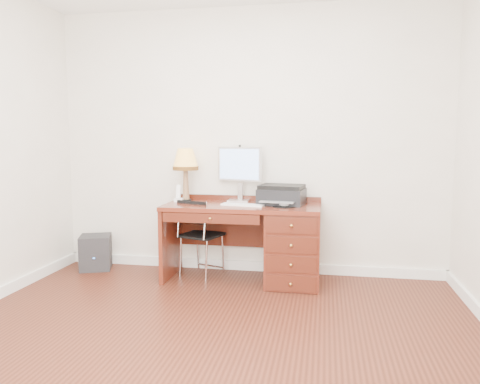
% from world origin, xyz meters
% --- Properties ---
extents(ground, '(4.00, 4.00, 0.00)m').
position_xyz_m(ground, '(0.00, 0.00, 0.00)').
color(ground, '#38160C').
rests_on(ground, ground).
extents(room_shell, '(4.00, 4.00, 4.00)m').
position_xyz_m(room_shell, '(0.00, 0.63, 0.05)').
color(room_shell, silver).
rests_on(room_shell, ground).
extents(desk, '(1.50, 0.67, 0.75)m').
position_xyz_m(desk, '(0.32, 1.40, 0.41)').
color(desk, maroon).
rests_on(desk, ground).
extents(monitor, '(0.47, 0.22, 0.55)m').
position_xyz_m(monitor, '(-0.08, 1.64, 1.10)').
color(monitor, silver).
rests_on(monitor, desk).
extents(keyboard, '(0.42, 0.19, 0.02)m').
position_xyz_m(keyboard, '(0.02, 1.32, 0.76)').
color(keyboard, white).
rests_on(keyboard, desk).
extents(mouse_pad, '(0.21, 0.21, 0.04)m').
position_xyz_m(mouse_pad, '(0.41, 1.31, 0.76)').
color(mouse_pad, black).
rests_on(mouse_pad, desk).
extents(printer, '(0.47, 0.39, 0.19)m').
position_xyz_m(printer, '(0.37, 1.48, 0.84)').
color(printer, black).
rests_on(printer, desk).
extents(leg_lamp, '(0.26, 0.26, 0.54)m').
position_xyz_m(leg_lamp, '(-0.61, 1.54, 1.14)').
color(leg_lamp, black).
rests_on(leg_lamp, desk).
extents(phone, '(0.08, 0.08, 0.17)m').
position_xyz_m(phone, '(-0.66, 1.47, 0.80)').
color(phone, white).
rests_on(phone, desk).
extents(pen_cup, '(0.08, 0.08, 0.10)m').
position_xyz_m(pen_cup, '(0.20, 1.61, 0.80)').
color(pen_cup, black).
rests_on(pen_cup, desk).
extents(chair, '(0.47, 0.47, 0.78)m').
position_xyz_m(chair, '(-0.44, 1.44, 0.47)').
color(chair, black).
rests_on(chair, ground).
extents(equipment_box, '(0.40, 0.40, 0.36)m').
position_xyz_m(equipment_box, '(-1.60, 1.50, 0.18)').
color(equipment_box, black).
rests_on(equipment_box, ground).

